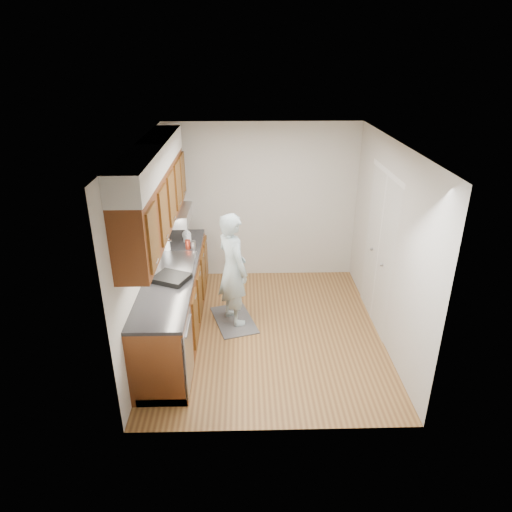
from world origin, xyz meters
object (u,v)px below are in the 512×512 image
(soap_bottle_b, at_px, (187,236))
(steel_can, at_px, (193,245))
(person, at_px, (233,262))
(soda_can, at_px, (188,244))
(soap_bottle_c, at_px, (186,233))
(soap_bottle_a, at_px, (166,241))
(dish_rack, at_px, (171,278))

(soap_bottle_b, bearing_deg, steel_can, -66.74)
(person, xyz_separation_m, soap_bottle_b, (-0.66, 0.62, 0.13))
(person, height_order, soda_can, person)
(soap_bottle_c, bearing_deg, soap_bottle_a, -116.26)
(person, xyz_separation_m, soap_bottle_c, (-0.68, 0.75, 0.12))
(soap_bottle_c, distance_m, soda_can, 0.38)
(person, bearing_deg, soap_bottle_b, 16.00)
(person, bearing_deg, soap_bottle_c, 11.60)
(soap_bottle_a, bearing_deg, soda_can, 15.87)
(soap_bottle_c, height_order, steel_can, soap_bottle_c)
(soap_bottle_a, relative_size, soap_bottle_b, 1.61)
(person, bearing_deg, dish_rack, 97.69)
(soap_bottle_a, relative_size, dish_rack, 0.74)
(soap_bottle_b, relative_size, soda_can, 1.39)
(person, relative_size, dish_rack, 4.54)
(person, distance_m, steel_can, 0.66)
(soap_bottle_c, bearing_deg, steel_can, -70.68)
(soap_bottle_a, bearing_deg, steel_can, 9.83)
(soap_bottle_a, height_order, soap_bottle_b, soap_bottle_a)
(person, relative_size, soda_can, 13.71)
(soap_bottle_c, relative_size, dish_rack, 0.45)
(soda_can, height_order, steel_can, soda_can)
(soap_bottle_a, bearing_deg, dish_rack, -77.66)
(dish_rack, bearing_deg, soap_bottle_a, 126.32)
(soap_bottle_a, distance_m, soda_can, 0.31)
(soap_bottle_a, relative_size, soap_bottle_c, 1.65)
(soap_bottle_a, height_order, steel_can, soap_bottle_a)
(soda_can, height_order, dish_rack, soda_can)
(person, relative_size, soap_bottle_a, 6.12)
(dish_rack, bearing_deg, soap_bottle_c, 112.54)
(soap_bottle_b, xyz_separation_m, soda_can, (0.04, -0.24, -0.03))
(soap_bottle_a, height_order, soda_can, soap_bottle_a)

